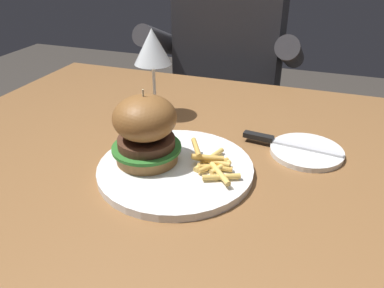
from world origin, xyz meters
TOP-DOWN VIEW (x-y plane):
  - dining_table at (0.00, 0.00)m, footprint 1.10×0.83m
  - main_plate at (0.01, -0.09)m, footprint 0.27×0.27m
  - burger_sandwich at (-0.05, -0.09)m, footprint 0.12×0.12m
  - fries_pile at (0.07, -0.08)m, footprint 0.11×0.11m
  - wine_glass at (-0.13, 0.12)m, footprint 0.08×0.08m
  - bread_plate at (0.22, 0.05)m, footprint 0.14×0.14m
  - table_knife at (0.17, 0.06)m, footprint 0.19×0.04m
  - diner_person at (-0.10, 0.69)m, footprint 0.51×0.36m

SIDE VIEW (x-z plane):
  - diner_person at x=-0.10m, z-range -0.02..1.15m
  - dining_table at x=0.00m, z-range 0.27..1.01m
  - bread_plate at x=0.22m, z-range 0.74..0.75m
  - main_plate at x=0.01m, z-range 0.74..0.75m
  - table_knife at x=0.17m, z-range 0.75..0.76m
  - fries_pile at x=0.07m, z-range 0.75..0.78m
  - burger_sandwich at x=-0.05m, z-range 0.75..0.88m
  - wine_glass at x=-0.13m, z-range 0.79..0.99m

